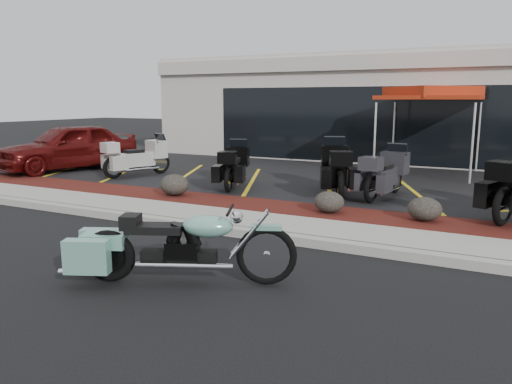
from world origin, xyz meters
The scene contains 17 objects.
ground centered at (0.00, 0.00, 0.00)m, with size 90.00×90.00×0.00m, color black.
curb centered at (0.00, 0.90, 0.07)m, with size 24.00×0.25×0.15m, color gray.
sidewalk centered at (0.00, 1.60, 0.07)m, with size 24.00×1.20×0.15m, color gray.
mulch_bed centered at (0.00, 2.80, 0.08)m, with size 24.00×1.20×0.16m, color #3B150D.
upper_lot centered at (0.00, 8.20, 0.07)m, with size 26.00×9.60×0.15m, color black.
dealership_building centered at (0.00, 14.47, 2.01)m, with size 18.00×8.16×4.00m.
boulder_left centered at (-2.81, 2.82, 0.41)m, with size 0.70×0.59×0.50m, color black.
boulder_mid centered at (0.99, 2.71, 0.37)m, with size 0.60×0.50×0.43m, color black.
boulder_right centered at (2.78, 2.86, 0.38)m, with size 0.62×0.52×0.44m, color black.
hero_cruiser centered at (1.41, -1.01, 0.51)m, with size 2.92×0.74×1.03m, color #6CA995, non-canonical shape.
touring_white centered at (-5.32, 5.56, 0.76)m, with size 2.10×0.80×1.22m, color silver, non-canonical shape.
touring_black_front centered at (-2.38, 5.13, 0.74)m, with size 2.04×0.78×1.19m, color black, non-canonical shape.
touring_black_mid centered at (0.16, 5.50, 0.81)m, with size 2.26×0.86×1.32m, color black, non-canonical shape.
touring_grey centered at (1.71, 5.53, 0.75)m, with size 2.06×0.79×1.20m, color #313036, non-canonical shape.
parked_car centered at (-8.46, 4.94, 0.89)m, with size 1.74×4.34×1.48m, color #4C0B0A.
traffic_cone centered at (-0.53, 7.93, 0.35)m, with size 0.32×0.32×0.40m, color #ED6007.
popup_canopy centered at (1.91, 9.13, 2.50)m, with size 3.06×3.06×2.59m.
Camera 1 is at (4.05, -6.52, 2.36)m, focal length 35.00 mm.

